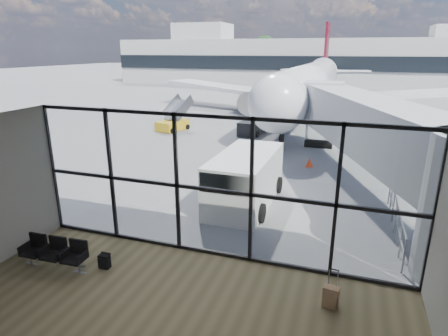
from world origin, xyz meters
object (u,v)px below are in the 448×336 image
Objects in this scene: airliner at (310,83)px; mobile_stairs at (173,124)px; service_van at (245,179)px; belt_loader at (253,126)px; seating_row at (56,251)px; backpack at (104,261)px; suitcase at (331,297)px.

airliner reaches higher than mobile_stairs.
service_van is 1.22× the size of belt_loader.
airliner reaches higher than service_van.
belt_loader is 1.22× the size of mobile_stairs.
service_van is (4.03, 6.43, 0.60)m from seating_row.
seating_row is at bearing -88.17° from belt_loader.
seating_row is 4.41× the size of backpack.
belt_loader is at bearing 90.85° from backpack.
suitcase reaches higher than seating_row.
mobile_stairs is (-9.58, 12.80, -0.58)m from service_van.
seating_row is 7.61m from service_van.
service_van is 13.93m from belt_loader.
airliner reaches higher than seating_row.
airliner is at bearing 81.05° from belt_loader.
airliner reaches higher than belt_loader.
suitcase is 31.75m from airliner.
suitcase is (7.92, 0.67, -0.19)m from seating_row.
belt_loader reaches higher than backpack.
seating_row is at bearing -121.39° from service_van.
suitcase reaches higher than backpack.
mobile_stairs reaches higher than suitcase.
belt_loader is at bearing -102.73° from airliner.
airliner is 9.21× the size of belt_loader.
airliner is at bearing 80.20° from seating_row.
service_van reaches higher than belt_loader.
suitcase is 22.92m from mobile_stairs.
service_van reaches higher than suitcase.
suitcase is at bearing -65.63° from belt_loader.
seating_row is 20.01m from mobile_stairs.
mobile_stairs is (-9.28, -12.81, -2.45)m from airliner.
suitcase is at bearing 1.69° from seating_row.
backpack is 0.12× the size of belt_loader.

